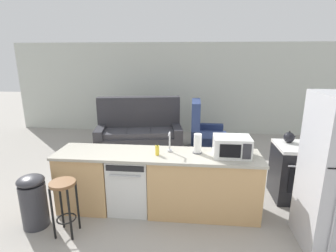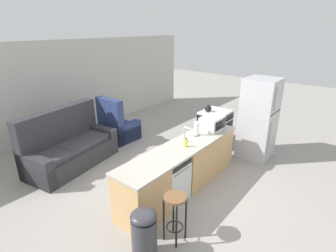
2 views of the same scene
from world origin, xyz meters
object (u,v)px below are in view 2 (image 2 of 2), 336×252
at_px(armchair, 117,128).
at_px(refrigerator, 258,119).
at_px(couch, 68,148).
at_px(dishwasher, 169,178).
at_px(trash_bin, 144,234).
at_px(stove_range, 215,128).
at_px(microwave, 212,123).
at_px(bar_stool, 175,209).
at_px(paper_towel_roll, 197,129).
at_px(soap_bottle, 186,143).
at_px(kettle, 208,109).

bearing_deg(armchair, refrigerator, -66.39).
height_order(refrigerator, couch, refrigerator).
distance_m(dishwasher, trash_bin, 1.32).
bearing_deg(trash_bin, stove_range, 16.12).
bearing_deg(stove_range, dishwasher, -168.09).
bearing_deg(dishwasher, couch, 98.77).
bearing_deg(microwave, armchair, 95.67).
distance_m(dishwasher, bar_stool, 0.97).
bearing_deg(paper_towel_roll, refrigerator, -21.05).
bearing_deg(dishwasher, paper_towel_roll, 4.49).
distance_m(refrigerator, armchair, 3.62).
xyz_separation_m(bar_stool, couch, (0.30, 3.20, -0.14)).
xyz_separation_m(refrigerator, soap_bottle, (-2.19, 0.49, 0.04)).
relative_size(refrigerator, soap_bottle, 10.61).
xyz_separation_m(paper_towel_roll, couch, (-1.36, 2.45, -0.64)).
relative_size(refrigerator, paper_towel_roll, 6.62).
height_order(stove_range, refrigerator, refrigerator).
xyz_separation_m(stove_range, trash_bin, (-3.80, -1.10, -0.07)).
xyz_separation_m(refrigerator, bar_stool, (-3.29, -0.12, -0.40)).
bearing_deg(dishwasher, bar_stool, -136.06).
xyz_separation_m(stove_range, microwave, (-1.16, -0.55, 0.59)).
bearing_deg(soap_bottle, refrigerator, -12.54).
relative_size(couch, armchair, 1.77).
bearing_deg(microwave, dishwasher, 179.95).
distance_m(stove_range, microwave, 1.41).
bearing_deg(kettle, refrigerator, -82.32).
bearing_deg(stove_range, refrigerator, -90.01).
distance_m(refrigerator, soap_bottle, 2.24).
bearing_deg(bar_stool, stove_range, 20.28).
xyz_separation_m(paper_towel_roll, trash_bin, (-2.17, -0.62, -0.66)).
bearing_deg(refrigerator, microwave, 154.70).
relative_size(dishwasher, kettle, 4.10).
relative_size(refrigerator, microwave, 3.74).
bearing_deg(paper_towel_roll, soap_bottle, -166.09).
xyz_separation_m(dishwasher, paper_towel_roll, (0.97, 0.08, 0.62)).
height_order(stove_range, trash_bin, stove_range).
height_order(dishwasher, armchair, armchair).
relative_size(bar_stool, armchair, 0.62).
bearing_deg(soap_bottle, kettle, 20.14).
xyz_separation_m(dishwasher, couch, (-0.39, 2.53, -0.03)).
bearing_deg(armchair, dishwasher, -113.26).
relative_size(stove_range, kettle, 4.39).
distance_m(bar_stool, trash_bin, 0.54).
height_order(paper_towel_roll, trash_bin, paper_towel_roll).
xyz_separation_m(stove_range, couch, (-2.99, 1.98, -0.06)).
bearing_deg(trash_bin, kettle, 18.68).
bearing_deg(armchair, paper_towel_roll, -94.25).
xyz_separation_m(trash_bin, couch, (0.81, 3.08, 0.02)).
bearing_deg(soap_bottle, bar_stool, -151.27).
relative_size(stove_range, bar_stool, 1.22).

